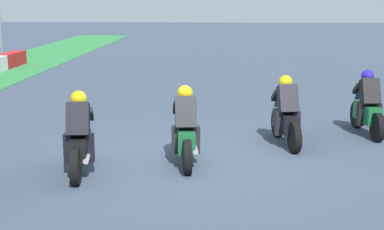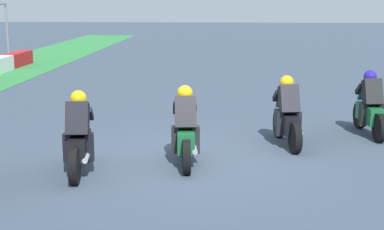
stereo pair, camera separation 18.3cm
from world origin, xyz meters
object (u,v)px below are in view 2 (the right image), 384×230
(rider_lane_a, at_px, (370,109))
(rider_lane_d, at_px, (79,139))
(rider_lane_b, at_px, (287,117))
(rider_lane_c, at_px, (185,132))

(rider_lane_a, relative_size, rider_lane_d, 1.00)
(rider_lane_a, distance_m, rider_lane_b, 2.27)
(rider_lane_c, height_order, rider_lane_d, same)
(rider_lane_c, distance_m, rider_lane_d, 2.02)
(rider_lane_b, xyz_separation_m, rider_lane_c, (-1.55, 2.09, 0.00))
(rider_lane_b, bearing_deg, rider_lane_a, -71.25)
(rider_lane_a, relative_size, rider_lane_c, 1.00)
(rider_lane_b, distance_m, rider_lane_c, 2.61)
(rider_lane_b, xyz_separation_m, rider_lane_d, (-2.26, 3.98, 0.00))
(rider_lane_a, height_order, rider_lane_d, same)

